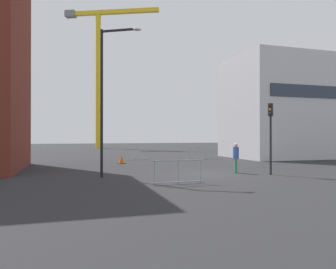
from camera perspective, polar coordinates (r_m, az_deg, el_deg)
name	(u,v)px	position (r m, az deg, el deg)	size (l,w,h in m)	color
ground	(209,174)	(18.38, 7.26, -6.93)	(160.00, 160.00, 0.00)	#28282B
office_block	(291,109)	(35.08, 20.94, 4.32)	(12.42, 8.15, 9.87)	silver
construction_crane	(100,57)	(59.52, -11.92, 13.20)	(15.81, 7.70, 24.48)	yellow
streetlamp_tall	(107,89)	(17.00, -10.81, 7.87)	(1.96, 1.13, 7.63)	black
traffic_light_corner	(271,127)	(18.61, 17.71, 1.32)	(0.37, 0.37, 3.93)	#232326
pedestrian_walking	(236,156)	(18.99, 11.92, -3.67)	(0.34, 0.34, 1.73)	#2D844C
safety_barrier_front	(137,154)	(29.13, -5.58, -3.37)	(1.89, 0.24, 1.08)	#B2B5BA
safety_barrier_left_run	(201,153)	(29.71, 5.78, -3.31)	(2.60, 0.25, 1.08)	#9EA0A5
safety_barrier_mid_span	(178,172)	(14.19, 1.80, -6.61)	(2.40, 0.13, 1.08)	gray
traffic_cone_striped	(122,160)	(25.24, -8.19, -4.46)	(0.62, 0.62, 0.63)	black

